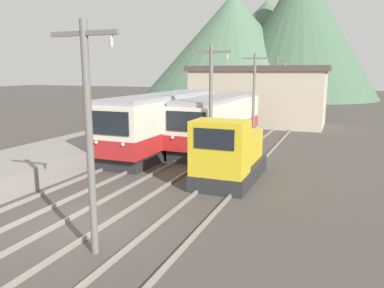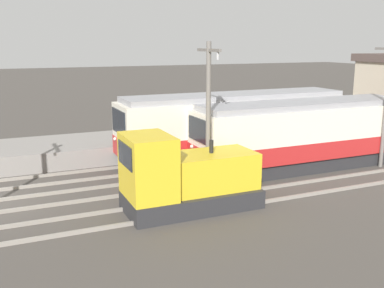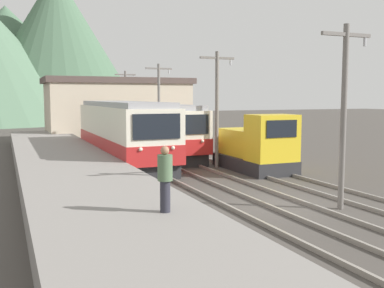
{
  "view_description": "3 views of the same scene",
  "coord_description": "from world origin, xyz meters",
  "px_view_note": "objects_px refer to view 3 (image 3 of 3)",
  "views": [
    {
      "loc": [
        7.82,
        -9.36,
        5.0
      ],
      "look_at": [
        0.94,
        7.82,
        1.39
      ],
      "focal_mm": 35.0,
      "sensor_mm": 36.0,
      "label": 1
    },
    {
      "loc": [
        18.18,
        0.53,
        6.24
      ],
      "look_at": [
        0.39,
        8.31,
        1.83
      ],
      "focal_mm": 42.0,
      "sensor_mm": 36.0,
      "label": 2
    },
    {
      "loc": [
        -8.92,
        -13.42,
        3.87
      ],
      "look_at": [
        -0.36,
        7.03,
        1.53
      ],
      "focal_mm": 42.0,
      "sensor_mm": 36.0,
      "label": 3
    }
  ],
  "objects_px": {
    "catenary_mast_mid": "(217,105)",
    "person_on_platform": "(165,176)",
    "commuter_train_center": "(156,132)",
    "shunting_locomotive": "(257,148)",
    "catenary_mast_near": "(344,109)",
    "catenary_mast_far": "(159,102)",
    "catenary_mast_distant": "(126,101)",
    "commuter_train_left": "(123,135)"
  },
  "relations": [
    {
      "from": "commuter_train_left",
      "to": "person_on_platform",
      "type": "distance_m",
      "value": 15.31
    },
    {
      "from": "catenary_mast_far",
      "to": "catenary_mast_distant",
      "type": "bearing_deg",
      "value": 90.0
    },
    {
      "from": "catenary_mast_near",
      "to": "catenary_mast_far",
      "type": "distance_m",
      "value": 19.67
    },
    {
      "from": "catenary_mast_far",
      "to": "person_on_platform",
      "type": "height_order",
      "value": "catenary_mast_far"
    },
    {
      "from": "catenary_mast_mid",
      "to": "person_on_platform",
      "type": "distance_m",
      "value": 13.44
    },
    {
      "from": "shunting_locomotive",
      "to": "catenary_mast_mid",
      "type": "distance_m",
      "value": 3.18
    },
    {
      "from": "shunting_locomotive",
      "to": "catenary_mast_near",
      "type": "distance_m",
      "value": 8.58
    },
    {
      "from": "commuter_train_left",
      "to": "commuter_train_center",
      "type": "distance_m",
      "value": 3.69
    },
    {
      "from": "catenary_mast_mid",
      "to": "catenary_mast_distant",
      "type": "distance_m",
      "value": 19.67
    },
    {
      "from": "commuter_train_left",
      "to": "catenary_mast_distant",
      "type": "relative_size",
      "value": 2.05
    },
    {
      "from": "commuter_train_center",
      "to": "catenary_mast_near",
      "type": "height_order",
      "value": "catenary_mast_near"
    },
    {
      "from": "catenary_mast_distant",
      "to": "person_on_platform",
      "type": "bearing_deg",
      "value": -102.64
    },
    {
      "from": "commuter_train_center",
      "to": "catenary_mast_mid",
      "type": "bearing_deg",
      "value": -76.08
    },
    {
      "from": "commuter_train_left",
      "to": "person_on_platform",
      "type": "height_order",
      "value": "commuter_train_left"
    },
    {
      "from": "catenary_mast_near",
      "to": "shunting_locomotive",
      "type": "bearing_deg",
      "value": 79.63
    },
    {
      "from": "catenary_mast_far",
      "to": "catenary_mast_distant",
      "type": "distance_m",
      "value": 9.84
    },
    {
      "from": "commuter_train_center",
      "to": "catenary_mast_mid",
      "type": "height_order",
      "value": "catenary_mast_mid"
    },
    {
      "from": "person_on_platform",
      "to": "catenary_mast_near",
      "type": "bearing_deg",
      "value": 12.57
    },
    {
      "from": "catenary_mast_mid",
      "to": "catenary_mast_distant",
      "type": "height_order",
      "value": "same"
    },
    {
      "from": "shunting_locomotive",
      "to": "person_on_platform",
      "type": "relative_size",
      "value": 3.06
    },
    {
      "from": "catenary_mast_distant",
      "to": "catenary_mast_far",
      "type": "bearing_deg",
      "value": -90.0
    },
    {
      "from": "commuter_train_center",
      "to": "catenary_mast_near",
      "type": "xyz_separation_m",
      "value": [
        1.51,
        -15.92,
        1.86
      ]
    },
    {
      "from": "catenary_mast_far",
      "to": "person_on_platform",
      "type": "bearing_deg",
      "value": -108.16
    },
    {
      "from": "commuter_train_center",
      "to": "shunting_locomotive",
      "type": "distance_m",
      "value": 8.34
    },
    {
      "from": "commuter_train_left",
      "to": "catenary_mast_near",
      "type": "distance_m",
      "value": 14.3
    },
    {
      "from": "commuter_train_left",
      "to": "catenary_mast_distant",
      "type": "bearing_deg",
      "value": 74.92
    },
    {
      "from": "commuter_train_left",
      "to": "shunting_locomotive",
      "type": "height_order",
      "value": "commuter_train_left"
    },
    {
      "from": "catenary_mast_far",
      "to": "person_on_platform",
      "type": "relative_size",
      "value": 3.74
    },
    {
      "from": "commuter_train_left",
      "to": "catenary_mast_far",
      "type": "height_order",
      "value": "catenary_mast_far"
    },
    {
      "from": "commuter_train_left",
      "to": "catenary_mast_near",
      "type": "xyz_separation_m",
      "value": [
        4.31,
        -13.52,
        1.78
      ]
    },
    {
      "from": "catenary_mast_distant",
      "to": "person_on_platform",
      "type": "relative_size",
      "value": 3.74
    },
    {
      "from": "catenary_mast_near",
      "to": "catenary_mast_mid",
      "type": "bearing_deg",
      "value": 90.0
    },
    {
      "from": "catenary_mast_mid",
      "to": "catenary_mast_distant",
      "type": "xyz_separation_m",
      "value": [
        0.0,
        19.67,
        0.0
      ]
    },
    {
      "from": "shunting_locomotive",
      "to": "catenary_mast_far",
      "type": "xyz_separation_m",
      "value": [
        -1.49,
        11.52,
        2.25
      ]
    },
    {
      "from": "commuter_train_left",
      "to": "person_on_platform",
      "type": "xyz_separation_m",
      "value": [
        -2.66,
        -15.07,
        0.21
      ]
    },
    {
      "from": "catenary_mast_near",
      "to": "catenary_mast_distant",
      "type": "xyz_separation_m",
      "value": [
        0.0,
        29.51,
        0.0
      ]
    },
    {
      "from": "commuter_train_left",
      "to": "catenary_mast_mid",
      "type": "xyz_separation_m",
      "value": [
        4.31,
        -3.68,
        1.78
      ]
    },
    {
      "from": "commuter_train_left",
      "to": "shunting_locomotive",
      "type": "relative_size",
      "value": 2.5
    },
    {
      "from": "catenary_mast_mid",
      "to": "catenary_mast_far",
      "type": "height_order",
      "value": "same"
    },
    {
      "from": "commuter_train_left",
      "to": "catenary_mast_mid",
      "type": "bearing_deg",
      "value": -40.53
    },
    {
      "from": "catenary_mast_mid",
      "to": "person_on_platform",
      "type": "relative_size",
      "value": 3.74
    },
    {
      "from": "shunting_locomotive",
      "to": "catenary_mast_distant",
      "type": "relative_size",
      "value": 0.82
    }
  ]
}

